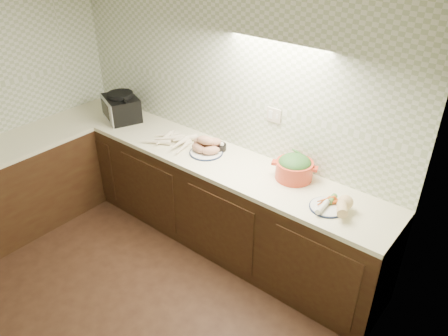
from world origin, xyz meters
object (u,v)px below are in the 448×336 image
Objects in this scene: onion_bowl at (218,146)px; veg_plate at (336,204)px; sweet_potato_plate at (206,147)px; dutch_oven at (294,167)px; parsnip_pile at (168,141)px; toaster_oven at (121,107)px.

onion_bowl is 0.44× the size of veg_plate.
sweet_potato_plate is at bearing -111.29° from onion_bowl.
onion_bowl is at bearing 160.10° from dutch_oven.
toaster_oven is at bearing 172.05° from parsnip_pile.
sweet_potato_plate is at bearing 15.52° from parsnip_pile.
dutch_oven reaches higher than parsnip_pile.
toaster_oven is at bearing 178.76° from veg_plate.
sweet_potato_plate is at bearing 177.85° from veg_plate.
sweet_potato_plate is at bearing 22.30° from toaster_oven.
toaster_oven is 1.26× the size of dutch_oven.
sweet_potato_plate is 2.11× the size of onion_bowl.
veg_plate is at bearing -7.37° from onion_bowl.
sweet_potato_plate is at bearing 167.79° from dutch_oven.
sweet_potato_plate is (0.38, 0.11, 0.03)m from parsnip_pile.
veg_plate is (1.25, -0.16, 0.00)m from onion_bowl.
veg_plate reaches higher than onion_bowl.
dutch_oven is at bearing 0.81° from onion_bowl.
onion_bowl is at bearing 172.63° from veg_plate.
onion_bowl is 0.79m from dutch_oven.
veg_plate is (1.30, -0.05, -0.02)m from sweet_potato_plate.
onion_bowl is (0.04, 0.11, -0.02)m from sweet_potato_plate.
veg_plate is at bearing 21.29° from toaster_oven.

